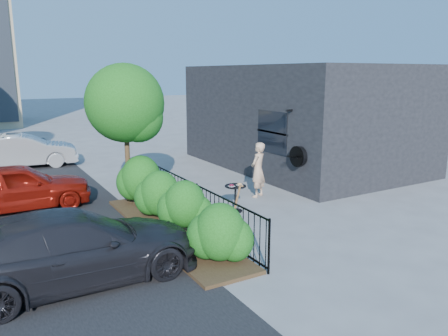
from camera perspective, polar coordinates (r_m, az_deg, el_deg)
ground at (r=11.62m, az=3.14°, el=-6.38°), size 120.00×120.00×0.00m
shop_building at (r=18.00m, az=10.08°, el=6.64°), size 6.22×9.00×4.00m
fence at (r=10.73m, az=-3.57°, el=-4.84°), size 0.05×6.05×1.10m
planting_bed at (r=10.62m, az=-6.94°, el=-8.05°), size 1.30×6.00×0.08m
shrubs at (r=10.54m, az=-6.75°, el=-4.43°), size 1.10×5.60×1.24m
patio_tree at (r=12.58m, az=-12.44°, el=7.67°), size 2.20×2.20×3.94m
cafe_table at (r=11.90m, az=1.51°, el=-3.36°), size 0.58×0.58×0.78m
woman at (r=13.29m, az=4.46°, el=-0.23°), size 0.73×0.65×1.68m
shovel at (r=9.76m, az=1.15°, el=-6.43°), size 0.45×0.17×1.33m
car_red at (r=13.29m, az=-25.39°, el=-2.23°), size 3.90×1.67×1.31m
car_silver at (r=19.23m, az=-24.68°, el=2.05°), size 4.20×1.93×1.33m
car_darkgrey at (r=8.38m, az=-19.06°, el=-9.80°), size 4.61×1.93×1.33m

